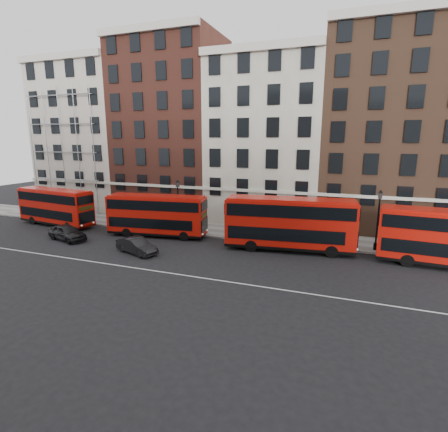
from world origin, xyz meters
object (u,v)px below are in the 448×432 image
(bus_a, at_px, (55,206))
(car_front, at_px, (137,246))
(bus_b, at_px, (156,214))
(bus_c, at_px, (289,223))
(car_rear, at_px, (67,232))

(bus_a, relative_size, car_front, 2.45)
(bus_a, distance_m, car_front, 15.43)
(bus_b, bearing_deg, bus_c, -7.55)
(car_rear, xyz_separation_m, car_front, (8.68, -1.06, -0.08))
(bus_b, relative_size, car_front, 2.47)
(bus_a, xyz_separation_m, bus_b, (13.18, -0.01, 0.02))
(bus_a, relative_size, car_rear, 2.25)
(bus_a, bearing_deg, car_rear, -29.88)
(car_front, bearing_deg, bus_c, -47.40)
(bus_a, distance_m, bus_c, 26.52)
(bus_a, distance_m, bus_b, 13.18)
(bus_b, relative_size, bus_c, 0.90)
(bus_b, distance_m, car_front, 5.73)
(bus_b, height_order, car_rear, bus_b)
(bus_a, height_order, car_rear, bus_a)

